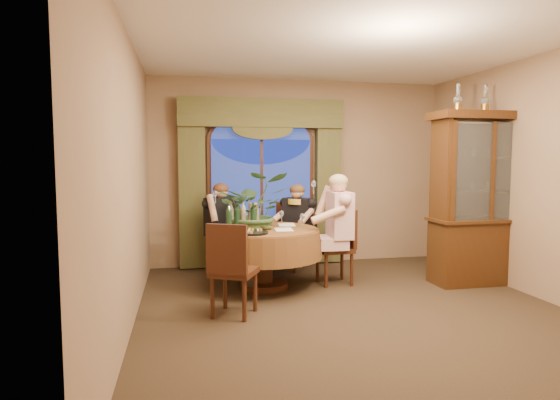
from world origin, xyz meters
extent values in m
plane|color=black|center=(0.00, 0.00, 0.00)|extent=(5.00, 5.00, 0.00)
plane|color=#85664A|center=(0.00, 2.50, 1.40)|extent=(4.50, 0.00, 4.50)
plane|color=#85664A|center=(2.25, 0.00, 1.40)|extent=(0.00, 5.00, 5.00)
plane|color=white|center=(0.00, 0.00, 2.80)|extent=(5.00, 5.00, 0.00)
cube|color=#424223|center=(-1.63, 2.38, 1.18)|extent=(0.38, 0.14, 2.32)
cube|color=#424223|center=(0.43, 2.38, 1.18)|extent=(0.38, 0.14, 2.32)
cylinder|color=maroon|center=(-0.78, 1.14, 0.38)|extent=(1.69, 1.69, 0.75)
cube|color=#331A0A|center=(1.99, 0.82, 1.10)|extent=(1.36, 0.54, 2.19)
cube|color=black|center=(0.14, 1.17, 0.48)|extent=(0.43, 0.43, 0.96)
cube|color=black|center=(-0.30, 2.04, 0.48)|extent=(0.57, 0.57, 0.96)
cube|color=black|center=(-1.12, 2.14, 0.48)|extent=(0.53, 0.53, 0.96)
cube|color=black|center=(-1.26, 0.21, 0.48)|extent=(0.56, 0.56, 0.96)
imported|color=#365932|center=(-0.89, 1.31, 1.34)|extent=(0.90, 1.00, 0.78)
imported|color=#4F552A|center=(-0.77, 1.06, 0.77)|extent=(0.15, 0.15, 0.05)
cylinder|color=black|center=(-0.99, 0.77, 0.76)|extent=(0.38, 0.38, 0.02)
cylinder|color=black|center=(-1.23, 1.02, 0.92)|extent=(0.07, 0.07, 0.33)
cylinder|color=black|center=(-0.93, 1.08, 0.92)|extent=(0.07, 0.07, 0.33)
cylinder|color=tan|center=(-1.04, 1.18, 0.92)|extent=(0.07, 0.07, 0.33)
cylinder|color=tan|center=(-1.18, 1.24, 0.92)|extent=(0.07, 0.07, 0.33)
cylinder|color=black|center=(-1.09, 1.29, 0.92)|extent=(0.07, 0.07, 0.33)
cylinder|color=black|center=(-1.12, 1.10, 0.92)|extent=(0.07, 0.07, 0.33)
cube|color=white|center=(-0.57, 0.98, 0.75)|extent=(0.24, 0.32, 0.00)
cube|color=white|center=(-0.44, 1.38, 0.75)|extent=(0.25, 0.32, 0.00)
camera|label=1|loc=(-1.75, -4.50, 1.60)|focal=30.00mm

